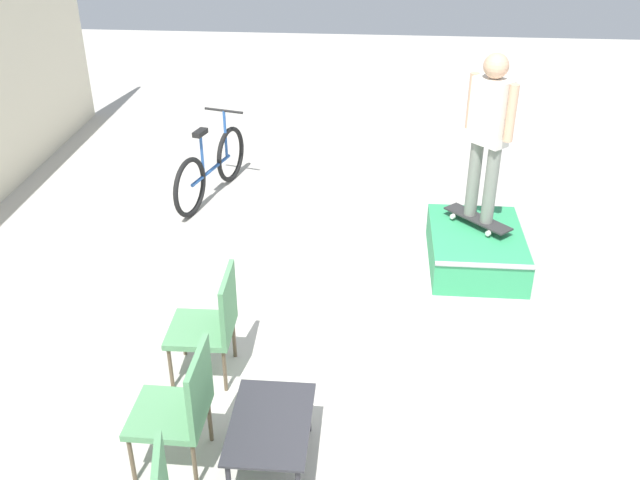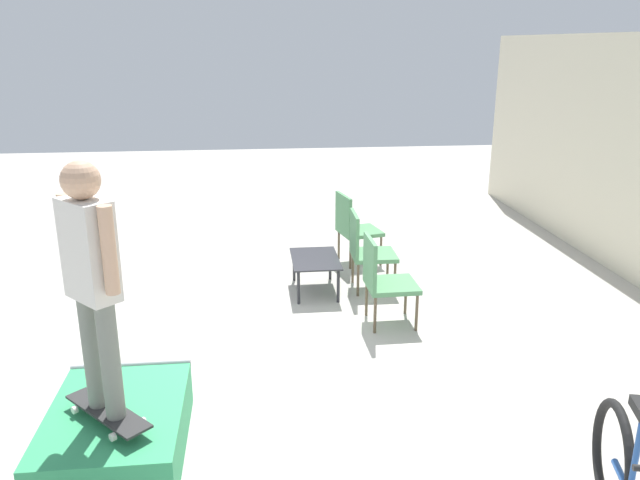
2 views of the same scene
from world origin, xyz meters
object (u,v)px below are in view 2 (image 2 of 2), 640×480
patio_chair_left (353,225)px  patio_chair_right (383,277)px  patio_chair_center (366,248)px  skate_ramp_box (118,431)px  skateboard_on_ramp (108,412)px  person_skater (91,271)px  coffee_table (315,262)px

patio_chair_left → patio_chair_right: (1.96, -0.00, 0.00)m
patio_chair_left → patio_chair_center: bearing=167.3°
patio_chair_center → patio_chair_left: bearing=0.9°
skate_ramp_box → patio_chair_left: patio_chair_left is taller
skateboard_on_ramp → patio_chair_right: patio_chair_right is taller
skateboard_on_ramp → person_skater: person_skater is taller
skate_ramp_box → patio_chair_right: bearing=129.9°
person_skater → coffee_table: 3.75m
patio_chair_center → patio_chair_right: (0.99, 0.00, 0.00)m
person_skater → patio_chair_center: person_skater is taller
patio_chair_center → person_skater: bearing=144.0°
skate_ramp_box → patio_chair_center: (-2.96, 2.35, 0.35)m
skateboard_on_ramp → person_skater: (-0.00, 0.00, 1.03)m
coffee_table → patio_chair_center: (-0.00, 0.61, 0.16)m
person_skater → patio_chair_right: (-2.14, 2.36, -0.95)m
skateboard_on_ramp → patio_chair_center: size_ratio=0.73×
skate_ramp_box → patio_chair_center: bearing=141.5°
person_skater → patio_chair_center: 4.03m
person_skater → coffee_table: size_ratio=2.04×
person_skater → patio_chair_left: 4.82m
person_skater → skate_ramp_box: bearing=133.4°
patio_chair_left → patio_chair_right: 1.96m
skateboard_on_ramp → patio_chair_left: size_ratio=0.73×
skate_ramp_box → person_skater: 1.31m
coffee_table → person_skater: bearing=-29.3°
person_skater → coffee_table: (-3.13, 1.75, -1.11)m
patio_chair_left → person_skater: bearing=137.4°
skateboard_on_ramp → coffee_table: size_ratio=0.83×
skate_ramp_box → skateboard_on_ramp: (0.16, -0.01, 0.27)m
skate_ramp_box → patio_chair_left: (-3.93, 2.36, 0.35)m
coffee_table → patio_chair_left: patio_chair_left is taller
person_skater → patio_chair_right: person_skater is taller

